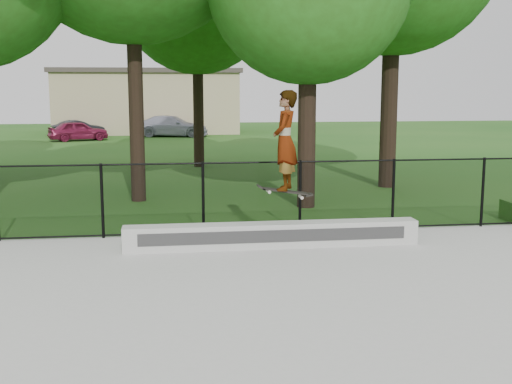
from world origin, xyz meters
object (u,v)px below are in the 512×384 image
at_px(grind_ledge, 273,235).
at_px(skater_airborne, 285,142).
at_px(car_c, 172,126).
at_px(car_a, 78,131).
at_px(car_b, 79,129).

distance_m(grind_ledge, skater_airborne, 1.79).
distance_m(grind_ledge, car_c, 29.17).
bearing_deg(grind_ledge, skater_airborne, -53.69).
height_order(car_a, car_b, car_a).
bearing_deg(grind_ledge, car_b, 104.14).
height_order(car_a, car_c, car_c).
bearing_deg(grind_ledge, car_a, 104.85).
bearing_deg(car_b, car_a, 169.13).
relative_size(grind_ledge, skater_airborne, 2.84).
bearing_deg(car_c, car_b, 97.39).
bearing_deg(skater_airborne, grind_ledge, 126.31).
distance_m(grind_ledge, car_a, 27.56).
height_order(car_c, skater_airborne, skater_airborne).
bearing_deg(skater_airborne, car_c, 93.59).
height_order(car_b, car_c, car_c).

